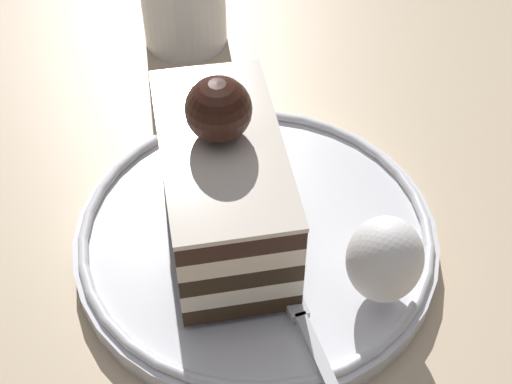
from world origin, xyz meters
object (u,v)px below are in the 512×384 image
(dessert_plate, at_px, (256,237))
(cake_slice, at_px, (223,182))
(fork, at_px, (307,330))
(whipped_cream_dollop, at_px, (385,259))

(dessert_plate, height_order, cake_slice, cake_slice)
(dessert_plate, relative_size, fork, 2.25)
(whipped_cream_dollop, bearing_deg, cake_slice, 13.28)
(dessert_plate, bearing_deg, fork, 151.11)
(cake_slice, distance_m, whipped_cream_dollop, 0.09)
(cake_slice, xyz_separation_m, fork, (-0.08, 0.03, -0.03))
(cake_slice, xyz_separation_m, whipped_cream_dollop, (-0.09, -0.02, -0.01))
(whipped_cream_dollop, relative_size, fork, 0.55)
(cake_slice, height_order, whipped_cream_dollop, cake_slice)
(whipped_cream_dollop, distance_m, fork, 0.05)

